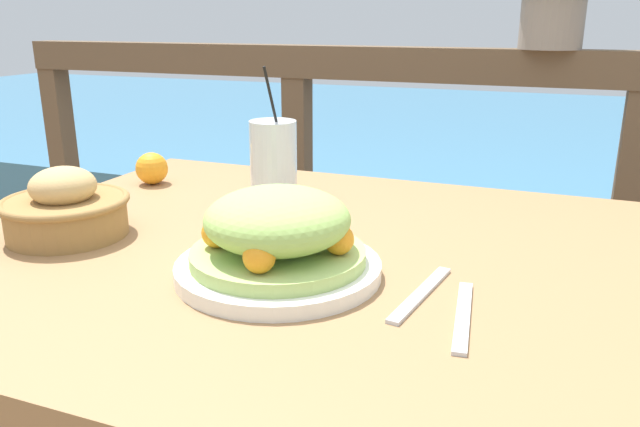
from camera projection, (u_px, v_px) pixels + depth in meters
name	position (u px, v px, depth m)	size (l,w,h in m)	color
patio_table	(341.00, 307.00, 0.94)	(1.21, 0.91, 0.73)	#997047
railing_fence	(450.00, 150.00, 1.71)	(2.80, 0.08, 0.98)	brown
sea_backdrop	(513.00, 155.00, 4.09)	(12.00, 4.00, 0.38)	teal
salad_plate	(278.00, 239.00, 0.82)	(0.27, 0.27, 0.12)	white
drink_glass	(274.00, 164.00, 1.12)	(0.08, 0.08, 0.25)	silver
bread_basket	(66.00, 209.00, 0.97)	(0.20, 0.20, 0.11)	olive
fork	(421.00, 294.00, 0.77)	(0.04, 0.18, 0.00)	silver
knife	(463.00, 315.00, 0.72)	(0.04, 0.18, 0.00)	silver
orange_near_basket	(152.00, 168.00, 1.28)	(0.07, 0.07, 0.07)	orange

